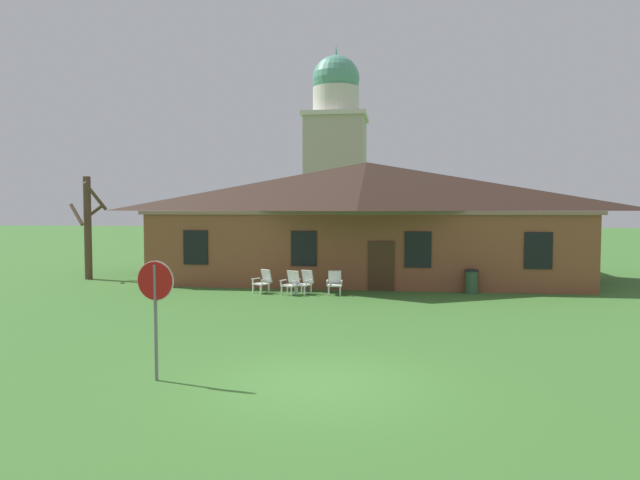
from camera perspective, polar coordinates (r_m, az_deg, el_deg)
ground_plane at (r=11.51m, az=-0.24°, el=-14.24°), size 200.00×200.00×0.00m
brick_building at (r=28.95m, az=4.69°, el=2.15°), size 20.00×10.40×5.80m
dome_tower at (r=47.53m, az=1.60°, el=8.20°), size 5.18×5.18×16.94m
stop_sign at (r=11.82m, az=-16.19°, el=-5.37°), size 0.80×0.14×2.41m
lawn_chair_by_porch at (r=23.48m, az=-5.73°, el=-4.09°), size 0.85×0.87×0.96m
lawn_chair_near_door at (r=22.90m, az=-2.92°, el=-4.26°), size 0.78×0.82×0.96m
lawn_chair_left_end at (r=23.09m, az=-1.53°, el=-4.20°), size 0.81×0.85×0.96m
lawn_chair_middle at (r=22.92m, az=1.48°, el=-4.25°), size 0.67×0.70×0.96m
bare_tree_beside_building at (r=29.96m, az=-22.25°, el=1.41°), size 1.71×1.51×5.03m
trash_bin at (r=23.98m, az=14.94°, el=-4.03°), size 0.56×0.56×0.98m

